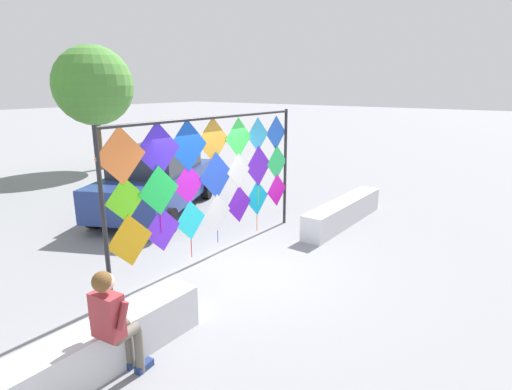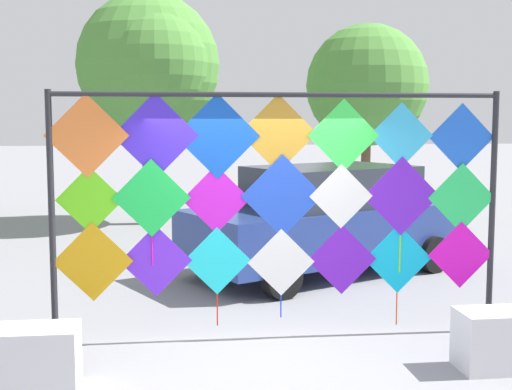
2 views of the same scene
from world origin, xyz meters
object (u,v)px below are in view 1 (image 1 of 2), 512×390
(kite_display_rack, at_px, (214,172))
(tree_far_right, at_px, (94,86))
(seated_vendor, at_px, (114,318))
(parked_car, at_px, (156,180))

(kite_display_rack, xyz_separation_m, tree_far_right, (3.89, 9.83, 1.60))
(kite_display_rack, distance_m, seated_vendor, 3.91)
(seated_vendor, height_order, parked_car, parked_car)
(kite_display_rack, height_order, tree_far_right, tree_far_right)
(seated_vendor, distance_m, parked_car, 6.85)
(parked_car, bearing_deg, kite_display_rack, -111.56)
(kite_display_rack, bearing_deg, parked_car, 68.44)
(parked_car, distance_m, tree_far_right, 7.41)
(kite_display_rack, xyz_separation_m, seated_vendor, (-3.45, -1.60, -0.89))
(parked_car, xyz_separation_m, tree_far_right, (2.58, 6.50, 2.45))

